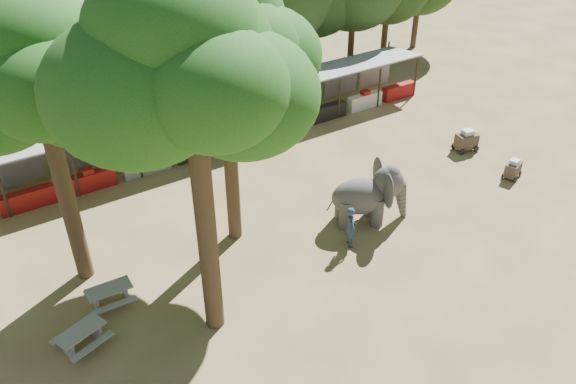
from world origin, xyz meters
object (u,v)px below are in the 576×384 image
picnic_table_near (82,336)px  cart_front (513,169)px  cart_back (466,140)px  yard_tree_left (28,70)px  picnic_table_far (110,294)px  yard_tree_back (217,34)px  handler (351,227)px  elephant (370,195)px  yard_tree_center (183,68)px

picnic_table_near → cart_front: 20.76m
picnic_table_near → cart_back: size_ratio=1.41×
yard_tree_left → picnic_table_near: size_ratio=5.77×
picnic_table_near → picnic_table_far: size_ratio=1.17×
yard_tree_back → handler: 9.12m
picnic_table_far → cart_front: cart_front is taller
yard_tree_left → handler: bearing=-24.1°
elephant → cart_front: 8.37m
yard_tree_left → cart_back: yard_tree_left is taller
handler → cart_front: handler is taller
elephant → cart_back: bearing=37.3°
picnic_table_far → cart_back: bearing=5.2°
yard_tree_back → picnic_table_far: size_ratio=6.99×
yard_tree_left → yard_tree_back: (6.00, -1.00, 0.34)m
yard_tree_center → cart_front: (16.74, 0.45, -8.72)m
handler → picnic_table_far: bearing=101.0°
yard_tree_center → elephant: yard_tree_center is taller
yard_tree_center → yard_tree_back: size_ratio=1.06×
elephant → picnic_table_near: elephant is taller
elephant → cart_front: bearing=16.0°
yard_tree_back → handler: bearing=-41.9°
elephant → handler: bearing=-128.0°
yard_tree_left → yard_tree_center: bearing=-59.0°
elephant → yard_tree_back: bearing=-179.9°
yard_tree_center → yard_tree_back: (3.00, 4.00, -0.67)m
handler → picnic_table_near: 10.76m
picnic_table_far → cart_back: size_ratio=1.20×
yard_tree_left → picnic_table_far: size_ratio=6.78×
yard_tree_back → cart_back: size_ratio=8.38×
elephant → picnic_table_far: (-11.07, 1.08, -0.82)m
yard_tree_back → handler: yard_tree_back is taller
elephant → picnic_table_near: 12.52m
cart_back → handler: bearing=-152.0°
yard_tree_center → handler: size_ratio=6.51×
picnic_table_far → cart_back: (19.54, 0.96, 0.07)m
elephant → picnic_table_far: elephant is taller
cart_front → cart_back: (0.22, 3.17, 0.10)m
picnic_table_near → picnic_table_far: bearing=26.9°
yard_tree_center → cart_front: 18.88m
picnic_table_near → cart_front: size_ratio=1.64×
cart_back → yard_tree_left: bearing=-172.2°
picnic_table_near → cart_back: cart_back is taller
yard_tree_back → picnic_table_near: size_ratio=5.95×
yard_tree_center → picnic_table_near: (-4.00, 1.22, -8.70)m
yard_tree_back → picnic_table_near: bearing=-158.4°
picnic_table_far → cart_front: size_ratio=1.40×
elephant → cart_back: elephant is taller
yard_tree_center → picnic_table_near: yard_tree_center is taller
yard_tree_center → cart_back: bearing=12.0°
yard_tree_left → cart_back: 21.41m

